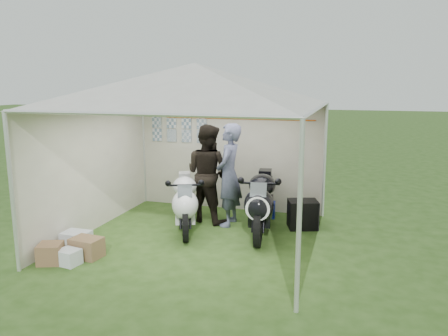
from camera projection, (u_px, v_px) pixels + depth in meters
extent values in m
plane|color=#294815|center=(197.00, 239.00, 7.63)|extent=(80.00, 80.00, 0.00)
cylinder|color=silver|center=(12.00, 194.00, 6.10)|extent=(0.06, 0.06, 2.30)
cylinder|color=silver|center=(299.00, 219.00, 4.97)|extent=(0.06, 0.06, 2.30)
cylinder|color=silver|center=(144.00, 152.00, 9.86)|extent=(0.06, 0.06, 2.30)
cylinder|color=silver|center=(325.00, 161.00, 8.72)|extent=(0.06, 0.06, 2.30)
cube|color=beige|center=(229.00, 156.00, 9.29)|extent=(4.00, 0.02, 2.30)
cube|color=beige|center=(93.00, 168.00, 7.98)|extent=(0.02, 4.00, 2.30)
cube|color=beige|center=(315.00, 182.00, 6.85)|extent=(0.02, 4.00, 2.30)
pyramid|color=silver|center=(195.00, 85.00, 7.13)|extent=(5.66, 5.66, 0.70)
cube|color=#99A5B7|center=(157.00, 121.00, 9.61)|extent=(0.22, 0.02, 0.28)
cube|color=#99A5B7|center=(171.00, 122.00, 9.51)|extent=(0.22, 0.02, 0.28)
cube|color=#99A5B7|center=(186.00, 122.00, 9.41)|extent=(0.22, 0.01, 0.28)
cube|color=#99A5B7|center=(202.00, 122.00, 9.31)|extent=(0.22, 0.01, 0.28)
cube|color=#99A5B7|center=(157.00, 135.00, 9.67)|extent=(0.22, 0.02, 0.28)
cube|color=#99A5B7|center=(172.00, 135.00, 9.57)|extent=(0.22, 0.01, 0.28)
cube|color=#99A5B7|center=(187.00, 136.00, 9.47)|extent=(0.22, 0.02, 0.28)
cube|color=#99A5B7|center=(202.00, 136.00, 9.37)|extent=(0.22, 0.01, 0.28)
cylinder|color=#D8590C|center=(238.00, 119.00, 9.06)|extent=(3.20, 0.02, 0.02)
cylinder|color=black|center=(185.00, 224.00, 7.44)|extent=(0.32, 0.60, 0.61)
cylinder|color=black|center=(185.00, 202.00, 8.83)|extent=(0.37, 0.62, 0.61)
cube|color=silver|center=(185.00, 209.00, 8.07)|extent=(0.68, 1.02, 0.30)
ellipsoid|color=silver|center=(185.00, 204.00, 7.48)|extent=(0.65, 0.74, 0.51)
ellipsoid|color=silver|center=(185.00, 186.00, 8.10)|extent=(0.65, 0.75, 0.36)
cube|color=black|center=(185.00, 185.00, 8.50)|extent=(0.47, 0.66, 0.14)
cube|color=silver|center=(184.00, 177.00, 8.82)|extent=(0.32, 0.37, 0.18)
cube|color=black|center=(185.00, 194.00, 8.44)|extent=(0.31, 0.56, 0.10)
cube|color=#3F474C|center=(185.00, 191.00, 7.31)|extent=(0.28, 0.23, 0.21)
cylinder|color=black|center=(258.00, 227.00, 7.20)|extent=(0.20, 0.67, 0.66)
cylinder|color=black|center=(264.00, 203.00, 8.70)|extent=(0.25, 0.68, 0.66)
cube|color=black|center=(261.00, 210.00, 7.88)|extent=(0.51, 1.09, 0.33)
ellipsoid|color=black|center=(259.00, 205.00, 7.24)|extent=(0.58, 0.72, 0.55)
ellipsoid|color=black|center=(262.00, 185.00, 7.90)|extent=(0.57, 0.74, 0.39)
cube|color=black|center=(264.00, 183.00, 8.34)|extent=(0.37, 0.70, 0.15)
cube|color=black|center=(265.00, 175.00, 8.68)|extent=(0.29, 0.36, 0.20)
cube|color=maroon|center=(263.00, 194.00, 8.27)|extent=(0.19, 0.62, 0.11)
cube|color=#3F474C|center=(258.00, 190.00, 7.06)|extent=(0.28, 0.19, 0.23)
cylinder|color=white|center=(258.00, 209.00, 7.00)|extent=(0.40, 0.07, 0.40)
cube|color=#192CCC|center=(265.00, 210.00, 8.84)|extent=(0.45, 0.32, 0.31)
imported|color=black|center=(208.00, 173.00, 8.46)|extent=(1.11, 0.97, 1.91)
imported|color=slate|center=(229.00, 175.00, 8.22)|extent=(0.47, 0.71, 1.95)
cube|color=black|center=(303.00, 214.00, 8.16)|extent=(0.64, 0.57, 0.53)
cube|color=silver|center=(77.00, 240.00, 7.15)|extent=(0.43, 0.33, 0.29)
cube|color=brown|center=(50.00, 253.00, 6.58)|extent=(0.43, 0.43, 0.30)
cube|color=silver|center=(69.00, 257.00, 6.52)|extent=(0.36, 0.31, 0.23)
cube|color=brown|center=(87.00, 248.00, 6.80)|extent=(0.50, 0.38, 0.31)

